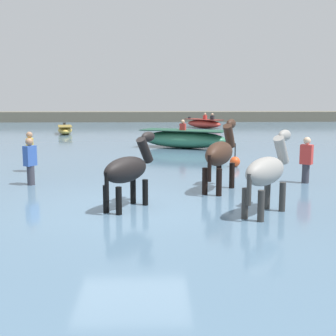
{
  "coord_description": "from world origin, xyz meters",
  "views": [
    {
      "loc": [
        0.45,
        -9.57,
        2.73
      ],
      "look_at": [
        0.86,
        2.22,
        0.85
      ],
      "focal_mm": 48.33,
      "sensor_mm": 36.0,
      "label": 1
    }
  ],
  "objects_px": {
    "boat_far_offshore": "(65,130)",
    "person_wading_mid": "(30,156)",
    "boat_distant_west": "(204,123)",
    "person_onlooker_right": "(306,165)",
    "channel_buoy": "(235,161)",
    "horse_trailing_dark_bay": "(220,155)",
    "boat_far_inshore": "(184,139)",
    "horse_lead_black": "(128,171)",
    "horse_flank_grey": "(267,173)",
    "person_spectator_far": "(30,166)"
  },
  "relations": [
    {
      "from": "boat_far_offshore",
      "to": "person_wading_mid",
      "type": "relative_size",
      "value": 1.59
    },
    {
      "from": "boat_far_offshore",
      "to": "boat_distant_west",
      "type": "relative_size",
      "value": 0.81
    },
    {
      "from": "person_onlooker_right",
      "to": "boat_distant_west",
      "type": "bearing_deg",
      "value": 90.78
    },
    {
      "from": "person_wading_mid",
      "to": "channel_buoy",
      "type": "distance_m",
      "value": 6.74
    },
    {
      "from": "channel_buoy",
      "to": "boat_far_offshore",
      "type": "bearing_deg",
      "value": 121.07
    },
    {
      "from": "horse_trailing_dark_bay",
      "to": "person_onlooker_right",
      "type": "height_order",
      "value": "horse_trailing_dark_bay"
    },
    {
      "from": "boat_far_inshore",
      "to": "person_onlooker_right",
      "type": "distance_m",
      "value": 9.16
    },
    {
      "from": "boat_far_offshore",
      "to": "boat_distant_west",
      "type": "xyz_separation_m",
      "value": [
        9.5,
        5.29,
        0.08
      ]
    },
    {
      "from": "horse_lead_black",
      "to": "boat_distant_west",
      "type": "relative_size",
      "value": 0.61
    },
    {
      "from": "boat_distant_west",
      "to": "channel_buoy",
      "type": "distance_m",
      "value": 19.23
    },
    {
      "from": "boat_distant_west",
      "to": "person_wading_mid",
      "type": "bearing_deg",
      "value": -111.35
    },
    {
      "from": "boat_far_offshore",
      "to": "person_onlooker_right",
      "type": "bearing_deg",
      "value": -59.81
    },
    {
      "from": "person_onlooker_right",
      "to": "horse_flank_grey",
      "type": "bearing_deg",
      "value": -120.45
    },
    {
      "from": "horse_flank_grey",
      "to": "person_wading_mid",
      "type": "bearing_deg",
      "value": 138.51
    },
    {
      "from": "horse_trailing_dark_bay",
      "to": "person_wading_mid",
      "type": "distance_m",
      "value": 6.41
    },
    {
      "from": "horse_lead_black",
      "to": "boat_far_offshore",
      "type": "xyz_separation_m",
      "value": [
        -5.05,
        19.55,
        -0.54
      ]
    },
    {
      "from": "person_onlooker_right",
      "to": "channel_buoy",
      "type": "relative_size",
      "value": 2.02
    },
    {
      "from": "boat_distant_west",
      "to": "horse_flank_grey",
      "type": "bearing_deg",
      "value": -93.67
    },
    {
      "from": "person_spectator_far",
      "to": "horse_trailing_dark_bay",
      "type": "bearing_deg",
      "value": -10.36
    },
    {
      "from": "person_spectator_far",
      "to": "person_onlooker_right",
      "type": "xyz_separation_m",
      "value": [
        7.53,
        0.03,
        0.0
      ]
    },
    {
      "from": "person_wading_mid",
      "to": "person_onlooker_right",
      "type": "distance_m",
      "value": 8.4
    },
    {
      "from": "person_onlooker_right",
      "to": "channel_buoy",
      "type": "distance_m",
      "value": 3.3
    },
    {
      "from": "boat_distant_west",
      "to": "channel_buoy",
      "type": "xyz_separation_m",
      "value": [
        -1.13,
        -19.19,
        -0.16
      ]
    },
    {
      "from": "horse_lead_black",
      "to": "channel_buoy",
      "type": "distance_m",
      "value": 6.58
    },
    {
      "from": "boat_far_inshore",
      "to": "horse_trailing_dark_bay",
      "type": "bearing_deg",
      "value": -88.57
    },
    {
      "from": "horse_flank_grey",
      "to": "person_onlooker_right",
      "type": "distance_m",
      "value": 3.83
    },
    {
      "from": "boat_distant_west",
      "to": "boat_far_inshore",
      "type": "bearing_deg",
      "value": -100.42
    },
    {
      "from": "horse_flank_grey",
      "to": "person_onlooker_right",
      "type": "height_order",
      "value": "horse_flank_grey"
    },
    {
      "from": "person_onlooker_right",
      "to": "channel_buoy",
      "type": "xyz_separation_m",
      "value": [
        -1.43,
        2.95,
        -0.33
      ]
    },
    {
      "from": "person_wading_mid",
      "to": "boat_distant_west",
      "type": "bearing_deg",
      "value": 68.65
    },
    {
      "from": "horse_lead_black",
      "to": "horse_trailing_dark_bay",
      "type": "relative_size",
      "value": 0.91
    },
    {
      "from": "person_wading_mid",
      "to": "channel_buoy",
      "type": "relative_size",
      "value": 2.02
    },
    {
      "from": "horse_lead_black",
      "to": "person_onlooker_right",
      "type": "height_order",
      "value": "horse_lead_black"
    },
    {
      "from": "horse_lead_black",
      "to": "person_onlooker_right",
      "type": "relative_size",
      "value": 1.19
    },
    {
      "from": "boat_far_inshore",
      "to": "person_spectator_far",
      "type": "relative_size",
      "value": 2.66
    },
    {
      "from": "boat_far_offshore",
      "to": "boat_far_inshore",
      "type": "relative_size",
      "value": 0.6
    },
    {
      "from": "person_wading_mid",
      "to": "person_spectator_far",
      "type": "bearing_deg",
      "value": -75.21
    },
    {
      "from": "horse_lead_black",
      "to": "channel_buoy",
      "type": "bearing_deg",
      "value": 59.44
    },
    {
      "from": "boat_far_inshore",
      "to": "person_onlooker_right",
      "type": "xyz_separation_m",
      "value": [
        2.77,
        -8.73,
        0.09
      ]
    },
    {
      "from": "horse_lead_black",
      "to": "person_onlooker_right",
      "type": "distance_m",
      "value": 5.47
    },
    {
      "from": "person_wading_mid",
      "to": "horse_trailing_dark_bay",
      "type": "bearing_deg",
      "value": -29.16
    },
    {
      "from": "horse_trailing_dark_bay",
      "to": "person_spectator_far",
      "type": "height_order",
      "value": "horse_trailing_dark_bay"
    },
    {
      "from": "boat_far_offshore",
      "to": "person_spectator_far",
      "type": "xyz_separation_m",
      "value": [
        2.28,
        -16.89,
        0.25
      ]
    },
    {
      "from": "horse_lead_black",
      "to": "boat_distant_west",
      "type": "height_order",
      "value": "horse_lead_black"
    },
    {
      "from": "horse_trailing_dark_bay",
      "to": "person_onlooker_right",
      "type": "relative_size",
      "value": 1.31
    },
    {
      "from": "boat_far_inshore",
      "to": "person_wading_mid",
      "type": "xyz_separation_m",
      "value": [
        -5.34,
        -6.56,
        0.09
      ]
    },
    {
      "from": "boat_distant_west",
      "to": "person_spectator_far",
      "type": "bearing_deg",
      "value": -108.05
    },
    {
      "from": "horse_trailing_dark_bay",
      "to": "boat_far_inshore",
      "type": "height_order",
      "value": "horse_trailing_dark_bay"
    },
    {
      "from": "horse_flank_grey",
      "to": "person_onlooker_right",
      "type": "xyz_separation_m",
      "value": [
        1.94,
        3.29,
        -0.33
      ]
    },
    {
      "from": "person_wading_mid",
      "to": "channel_buoy",
      "type": "bearing_deg",
      "value": 6.67
    }
  ]
}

